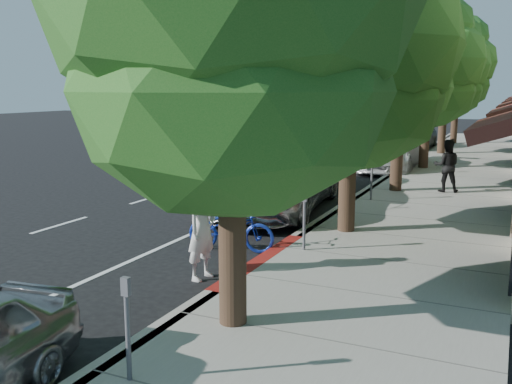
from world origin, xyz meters
The scene contains 16 objects.
ground centered at (0.00, 0.00, 0.00)m, with size 120.00×120.00×0.00m, color black.
sidewalk centered at (2.30, 8.00, 0.07)m, with size 4.60×56.00×0.15m, color gray.
curb centered at (0.00, 8.00, 0.07)m, with size 0.30×56.00×0.15m, color #9E998E.
curb_red_segment centered at (0.00, 1.00, 0.07)m, with size 0.32×4.00×0.15m, color maroon.
street_tree_1 centered at (0.90, 4.00, 4.43)m, with size 5.06×5.06×7.37m.
street_tree_2 centered at (0.90, 10.00, 4.76)m, with size 4.02×4.02×7.51m.
street_tree_3 centered at (0.90, 16.00, 4.55)m, with size 4.70×4.70×7.42m.
street_tree_4 centered at (0.90, 22.00, 4.54)m, with size 4.49×4.49×7.35m.
street_tree_5 centered at (0.90, 28.00, 4.92)m, with size 4.59×4.59×7.88m.
cyclist centered at (-0.70, -0.12, 0.97)m, with size 0.71×0.47×1.95m, color silver.
bicycle centered at (-1.05, 1.74, 0.51)m, with size 0.68×1.96×1.03m, color #162E9C.
silver_suv centered at (-1.93, 5.95, 0.91)m, with size 3.04×6.58×1.83m, color #A8A8AD.
dark_sedan centered at (-2.20, 9.82, 0.76)m, with size 1.61×4.62×1.52m, color black.
white_pickup centered at (-0.50, 15.98, 0.82)m, with size 2.31×5.67×1.65m, color silver.
dark_suv_far centered at (-0.87, 24.56, 0.82)m, with size 1.95×4.84×1.65m, color black.
pedestrian centered at (2.45, 10.40, 1.01)m, with size 0.84×0.65×1.72m, color black.
Camera 1 is at (4.49, -9.02, 3.54)m, focal length 40.00 mm.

